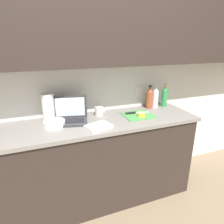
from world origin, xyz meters
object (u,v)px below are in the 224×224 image
Objects in this scene: measuring_cup at (99,111)px; paper_towel_roll at (48,107)px; cutting_board at (138,115)px; lemon_half_cut at (141,114)px; bowl_white at (54,123)px; knife at (133,113)px; bottle_oil_tall at (155,97)px; bottle_water_clear at (165,96)px; laptop at (70,116)px; bottle_green_soda at (150,98)px.

paper_towel_roll reaches higher than measuring_cup.
cutting_board is at bearing -21.53° from measuring_cup.
bowl_white is (-0.85, 0.07, -0.00)m from lemon_half_cut.
measuring_cup is 0.57× the size of bowl_white.
knife is 1.00× the size of bottle_oil_tall.
knife reaches higher than cutting_board.
cutting_board is at bearing -150.50° from bottle_oil_tall.
bottle_oil_tall and paper_towel_roll have the same top height.
bottle_water_clear is 0.82m from measuring_cup.
laptop reaches higher than lemon_half_cut.
cutting_board is 1.16× the size of bottle_water_clear.
measuring_cup is at bearing 22.43° from laptop.
knife is 0.11m from lemon_half_cut.
bowl_white is at bearing -173.07° from bottle_water_clear.
measuring_cup is (-0.35, 0.10, 0.03)m from knife.
bottle_water_clear is at bearing 6.93° from bowl_white.
bottle_water_clear reaches higher than lemon_half_cut.
knife is (-0.03, 0.05, 0.01)m from cutting_board.
measuring_cup is (-0.69, -0.03, -0.08)m from bottle_oil_tall.
cutting_board is 1.60× the size of bowl_white.
bottle_water_clear is (1.12, 0.09, 0.06)m from laptop.
measuring_cup is at bearing 158.47° from cutting_board.
cutting_board is 0.38m from bottle_oil_tall.
bottle_oil_tall reaches higher than laptop.
lemon_half_cut is 0.43m from measuring_cup.
cutting_board is 1.15× the size of paper_towel_roll.
bottle_water_clear reaches higher than knife.
cutting_board is at bearing -54.59° from knife.
cutting_board is 0.90m from paper_towel_roll.
measuring_cup reaches higher than lemon_half_cut.
bottle_water_clear is (0.44, 0.18, 0.12)m from cutting_board.
laptop is at bearing -175.53° from bottle_water_clear.
laptop is 0.66m from knife.
paper_towel_roll is at bearing 175.49° from measuring_cup.
measuring_cup is (0.31, 0.06, -0.01)m from laptop.
bottle_green_soda reaches higher than bowl_white.
bottle_green_soda is 1.00× the size of bottle_water_clear.
bottle_green_soda is at bearing 2.60° from measuring_cup.
bowl_white is (-1.08, -0.16, -0.09)m from bottle_green_soda.
bottle_green_soda is at bearing 45.20° from lemon_half_cut.
bottle_oil_tall reaches higher than bottle_green_soda.
bottle_water_clear is (0.43, 0.23, 0.09)m from lemon_half_cut.
bottle_green_soda is at bearing -180.00° from bottle_oil_tall.
bottle_oil_tall is at bearing 0.00° from bottle_green_soda.
lemon_half_cut is 0.29× the size of bottle_green_soda.
laptop is at bearing -179.60° from knife.
bottle_water_clear is at bearing 19.26° from knife.
bottle_green_soda reaches higher than knife.
bottle_water_clear is 0.99× the size of paper_towel_roll.
measuring_cup is (-0.38, 0.20, 0.02)m from lemon_half_cut.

